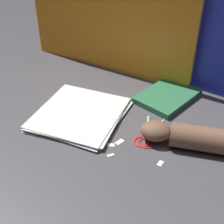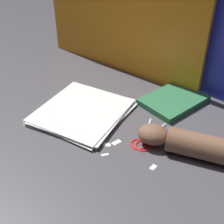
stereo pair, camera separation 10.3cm
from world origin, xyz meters
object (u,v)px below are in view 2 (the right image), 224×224
at_px(scissors, 144,139).
at_px(hand_forearm, 194,144).
at_px(paper_stack, 82,112).
at_px(book_closed, 174,100).

distance_m(scissors, hand_forearm, 0.16).
xyz_separation_m(scissors, hand_forearm, (0.15, 0.02, 0.03)).
height_order(paper_stack, scissors, paper_stack).
relative_size(paper_stack, scissors, 1.85).
relative_size(book_closed, hand_forearm, 0.81).
relative_size(scissors, hand_forearm, 0.51).
distance_m(paper_stack, book_closed, 0.35).
distance_m(book_closed, scissors, 0.26).
bearing_deg(scissors, paper_stack, 175.15).
height_order(scissors, hand_forearm, hand_forearm).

